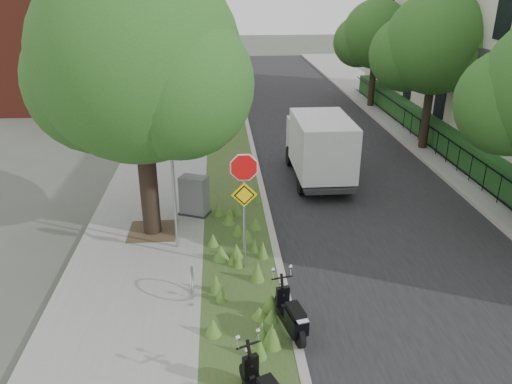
% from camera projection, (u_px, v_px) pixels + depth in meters
% --- Properties ---
extents(ground, '(120.00, 120.00, 0.00)m').
position_uv_depth(ground, '(302.00, 281.00, 12.48)').
color(ground, '#4C5147').
rests_on(ground, ground).
extents(sidewalk_near, '(3.50, 60.00, 0.12)m').
position_uv_depth(sidewalk_near, '(166.00, 155.00, 21.33)').
color(sidewalk_near, gray).
rests_on(sidewalk_near, ground).
extents(verge, '(2.00, 60.00, 0.12)m').
position_uv_depth(verge, '(230.00, 153.00, 21.52)').
color(verge, '#2F4A1F').
rests_on(verge, ground).
extents(kerb_near, '(0.20, 60.00, 0.13)m').
position_uv_depth(kerb_near, '(253.00, 152.00, 21.59)').
color(kerb_near, '#9E9991').
rests_on(kerb_near, ground).
extents(road, '(7.00, 60.00, 0.01)m').
position_uv_depth(road, '(333.00, 152.00, 21.86)').
color(road, black).
rests_on(road, ground).
extents(kerb_far, '(0.20, 60.00, 0.13)m').
position_uv_depth(kerb_far, '(411.00, 149.00, 22.08)').
color(kerb_far, '#9E9991').
rests_on(kerb_far, ground).
extents(footpath_far, '(3.20, 60.00, 0.12)m').
position_uv_depth(footpath_far, '(448.00, 148.00, 22.21)').
color(footpath_far, gray).
rests_on(footpath_far, ground).
extents(street_tree_main, '(6.21, 5.54, 7.66)m').
position_uv_depth(street_tree_main, '(135.00, 70.00, 12.93)').
color(street_tree_main, black).
rests_on(street_tree_main, ground).
extents(bare_post, '(0.08, 0.08, 4.00)m').
position_uv_depth(bare_post, '(173.00, 180.00, 13.07)').
color(bare_post, '#A5A8AD').
rests_on(bare_post, ground).
extents(bike_hoop, '(0.06, 0.78, 0.77)m').
position_uv_depth(bike_hoop, '(192.00, 283.00, 11.55)').
color(bike_hoop, '#A5A8AD').
rests_on(bike_hoop, ground).
extents(sign_assembly, '(0.94, 0.08, 3.22)m').
position_uv_depth(sign_assembly, '(244.00, 189.00, 12.00)').
color(sign_assembly, '#A5A8AD').
rests_on(sign_assembly, ground).
extents(fence_far, '(0.04, 24.00, 1.00)m').
position_uv_depth(fence_far, '(428.00, 135.00, 21.90)').
color(fence_far, black).
rests_on(fence_far, ground).
extents(hedge_far, '(1.00, 24.00, 1.10)m').
position_uv_depth(hedge_far, '(443.00, 135.00, 21.95)').
color(hedge_far, '#194619').
rests_on(hedge_far, footpath_far).
extents(brick_building, '(9.40, 10.40, 8.30)m').
position_uv_depth(brick_building, '(92.00, 29.00, 30.33)').
color(brick_building, maroon).
rests_on(brick_building, ground).
extents(far_tree_b, '(4.83, 4.31, 6.56)m').
position_uv_depth(far_tree_b, '(434.00, 48.00, 20.47)').
color(far_tree_b, black).
rests_on(far_tree_b, ground).
extents(far_tree_c, '(4.37, 3.89, 5.93)m').
position_uv_depth(far_tree_c, '(375.00, 38.00, 27.96)').
color(far_tree_c, black).
rests_on(far_tree_c, ground).
extents(scooter_far, '(0.56, 1.57, 0.76)m').
position_uv_depth(scooter_far, '(293.00, 320.00, 10.30)').
color(scooter_far, black).
rests_on(scooter_far, ground).
extents(box_truck, '(1.91, 4.69, 2.12)m').
position_uv_depth(box_truck, '(319.00, 145.00, 18.28)').
color(box_truck, '#262628').
rests_on(box_truck, ground).
extents(utility_cabinet, '(1.09, 0.93, 1.24)m').
position_uv_depth(utility_cabinet, '(194.00, 196.00, 15.63)').
color(utility_cabinet, '#262628').
rests_on(utility_cabinet, ground).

